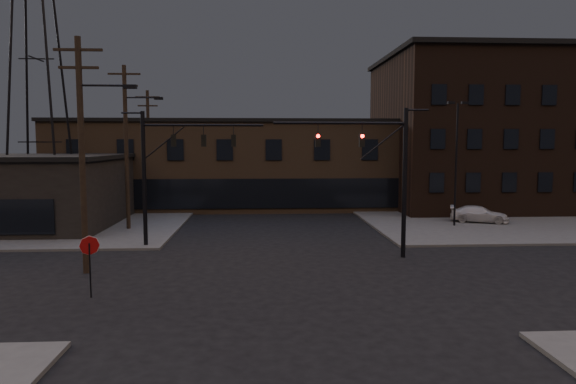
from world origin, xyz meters
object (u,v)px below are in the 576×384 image
object	(u,v)px
traffic_signal_near	(384,166)
parked_car_lot_b	(479,214)
stop_sign	(90,252)
car_crossing	(330,200)
parked_car_lot_a	(433,207)
traffic_signal_far	(166,163)

from	to	relation	value
traffic_signal_near	parked_car_lot_b	distance (m)	15.54
traffic_signal_near	stop_sign	xyz separation A→B (m)	(-13.36, -6.49, -3.09)
traffic_signal_near	car_crossing	world-z (taller)	traffic_signal_near
parked_car_lot_a	parked_car_lot_b	world-z (taller)	parked_car_lot_a
parked_car_lot_b	car_crossing	size ratio (longest dim) A/B	0.93
parked_car_lot_a	traffic_signal_far	bearing A→B (deg)	106.55
parked_car_lot_b	stop_sign	bearing A→B (deg)	148.38
traffic_signal_near	parked_car_lot_b	xyz separation A→B (m)	(10.15, 11.00, -4.17)
stop_sign	car_crossing	size ratio (longest dim) A/B	0.55
parked_car_lot_b	parked_car_lot_a	bearing A→B (deg)	53.58
traffic_signal_near	traffic_signal_far	bearing A→B (deg)	163.83
traffic_signal_far	car_crossing	distance (m)	22.03
car_crossing	parked_car_lot_a	bearing A→B (deg)	-35.45
parked_car_lot_b	traffic_signal_far	bearing A→B (deg)	130.38
car_crossing	traffic_signal_far	bearing A→B (deg)	-119.14
traffic_signal_far	parked_car_lot_a	size ratio (longest dim) A/B	2.00
stop_sign	parked_car_lot_a	distance (m)	29.99
stop_sign	parked_car_lot_b	size ratio (longest dim) A/B	0.59
traffic_signal_near	traffic_signal_far	xyz separation A→B (m)	(-12.07, 3.50, 0.08)
parked_car_lot_a	stop_sign	bearing A→B (deg)	122.20
traffic_signal_far	car_crossing	size ratio (longest dim) A/B	1.76
traffic_signal_near	parked_car_lot_a	xyz separation A→B (m)	(7.87, 14.68, -4.10)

